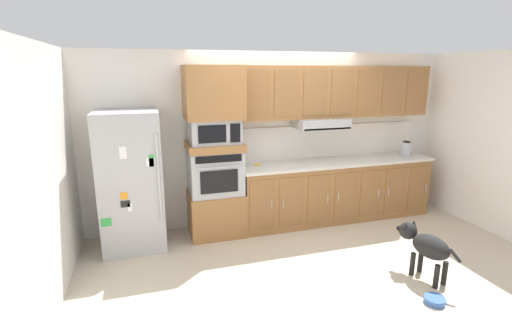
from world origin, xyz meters
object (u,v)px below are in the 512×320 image
at_px(screwdriver, 258,165).
at_px(dog_food_bowl, 435,300).
at_px(microwave, 214,131).
at_px(electric_kettle, 406,149).
at_px(built_in_oven, 215,171).
at_px(dog, 425,245).
at_px(refrigerator, 131,181).

relative_size(screwdriver, dog_food_bowl, 0.84).
bearing_deg(microwave, electric_kettle, -0.89).
distance_m(built_in_oven, dog_food_bowl, 2.96).
height_order(built_in_oven, dog_food_bowl, built_in_oven).
bearing_deg(electric_kettle, microwave, 179.11).
height_order(screwdriver, dog_food_bowl, screwdriver).
distance_m(screwdriver, dog, 2.34).
bearing_deg(refrigerator, built_in_oven, 3.58).
relative_size(microwave, screwdriver, 3.83).
relative_size(refrigerator, built_in_oven, 2.51).
xyz_separation_m(built_in_oven, electric_kettle, (3.04, -0.05, 0.13)).
bearing_deg(microwave, refrigerator, -176.43).
relative_size(screwdriver, electric_kettle, 0.70).
relative_size(refrigerator, electric_kettle, 7.33).
relative_size(microwave, dog, 0.81).
xyz_separation_m(screwdriver, dog, (1.35, -1.84, -0.55)).
relative_size(electric_kettle, dog, 0.30).
bearing_deg(screwdriver, electric_kettle, -2.44).
bearing_deg(dog, screwdriver, 23.91).
bearing_deg(screwdriver, microwave, -174.94).
xyz_separation_m(microwave, electric_kettle, (3.04, -0.05, -0.43)).
distance_m(screwdriver, electric_kettle, 2.42).
bearing_deg(built_in_oven, screwdriver, 5.06).
xyz_separation_m(built_in_oven, microwave, (0.00, -0.00, 0.56)).
distance_m(refrigerator, dog_food_bowl, 3.66).
distance_m(refrigerator, dog, 3.54).
bearing_deg(dog, built_in_oven, 35.56).
height_order(microwave, dog, microwave).
height_order(built_in_oven, microwave, microwave).
bearing_deg(dog_food_bowl, screwdriver, 116.32).
bearing_deg(screwdriver, built_in_oven, -174.94).
relative_size(built_in_oven, microwave, 1.09).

